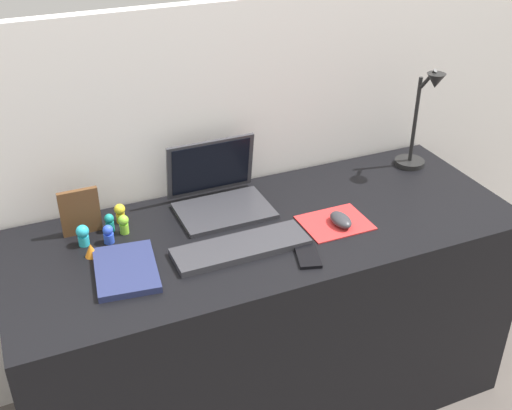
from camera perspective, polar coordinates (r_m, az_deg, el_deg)
name	(u,v)px	position (r m, az deg, el deg)	size (l,w,h in m)	color
ground_plane	(265,394)	(2.48, 0.79, -16.56)	(6.00, 6.00, 0.00)	#59514C
back_wall	(226,192)	(2.32, -2.69, 1.14)	(2.82, 0.05, 1.37)	silver
desk	(266,318)	(2.23, 0.86, -10.06)	(1.62, 0.63, 0.74)	black
laptop	(218,191)	(2.10, -3.41, 1.29)	(0.30, 0.25, 0.21)	#333338
keyboard	(241,247)	(1.90, -1.34, -3.79)	(0.41, 0.13, 0.02)	#333338
mousepad	(335,223)	(2.04, 7.06, -1.58)	(0.21, 0.17, 0.00)	red
mouse	(341,220)	(2.02, 7.58, -1.32)	(0.06, 0.10, 0.03)	#333338
cell_phone	(307,255)	(1.88, 4.62, -4.47)	(0.06, 0.13, 0.01)	black
desk_lamp	(421,123)	(2.35, 14.52, 7.12)	(0.11, 0.17, 0.39)	black
notebook_pad	(126,270)	(1.84, -11.54, -5.68)	(0.17, 0.24, 0.02)	navy
picture_frame	(80,212)	(2.01, -15.45, -0.60)	(0.12, 0.02, 0.15)	brown
toy_figurine_lime	(124,224)	(2.00, -11.74, -1.64)	(0.03, 0.03, 0.06)	#8CDB33
toy_figurine_orange	(91,250)	(1.92, -14.54, -3.93)	(0.04, 0.04, 0.04)	orange
toy_figurine_blue	(108,234)	(1.97, -13.05, -2.54)	(0.03, 0.03, 0.06)	blue
toy_figurine_yellow	(120,212)	(2.06, -12.06, -0.65)	(0.03, 0.03, 0.06)	yellow
toy_figurine_teal	(109,222)	(2.02, -12.96, -1.51)	(0.03, 0.03, 0.06)	teal
toy_figurine_cyan	(83,235)	(1.97, -15.21, -2.57)	(0.04, 0.04, 0.07)	#28B7CC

